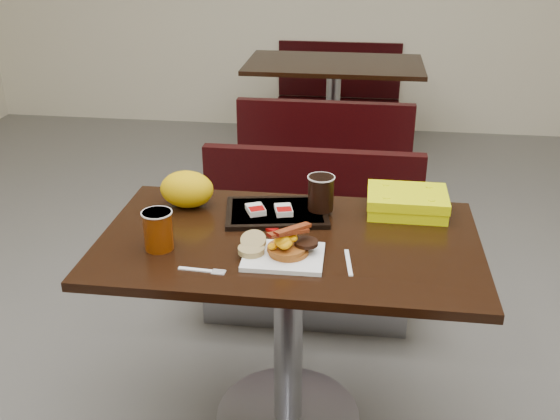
# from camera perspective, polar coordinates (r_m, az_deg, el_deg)

# --- Properties ---
(floor) EXTENTS (6.00, 7.00, 0.01)m
(floor) POSITION_cam_1_polar(r_m,az_deg,el_deg) (2.47, 0.70, -18.14)
(floor) COLOR slate
(floor) RESTS_ON ground
(table_near) EXTENTS (1.20, 0.70, 0.75)m
(table_near) POSITION_cam_1_polar(r_m,az_deg,el_deg) (2.23, 0.75, -11.11)
(table_near) COLOR black
(table_near) RESTS_ON floor
(bench_near_n) EXTENTS (1.00, 0.46, 0.72)m
(bench_near_n) POSITION_cam_1_polar(r_m,az_deg,el_deg) (2.83, 2.45, -2.99)
(bench_near_n) COLOR black
(bench_near_n) RESTS_ON floor
(table_far) EXTENTS (1.20, 0.70, 0.75)m
(table_far) POSITION_cam_1_polar(r_m,az_deg,el_deg) (4.58, 4.70, 8.38)
(table_far) COLOR black
(table_far) RESTS_ON floor
(bench_far_s) EXTENTS (1.00, 0.46, 0.72)m
(bench_far_s) POSITION_cam_1_polar(r_m,az_deg,el_deg) (3.92, 4.10, 5.25)
(bench_far_s) COLOR black
(bench_far_s) RESTS_ON floor
(bench_far_n) EXTENTS (1.00, 0.46, 0.72)m
(bench_far_n) POSITION_cam_1_polar(r_m,az_deg,el_deg) (5.26, 5.14, 10.40)
(bench_far_n) COLOR black
(bench_far_n) RESTS_ON floor
(platter) EXTENTS (0.24, 0.19, 0.01)m
(platter) POSITION_cam_1_polar(r_m,az_deg,el_deg) (1.91, 0.31, -4.18)
(platter) COLOR white
(platter) RESTS_ON table_near
(pancake_stack) EXTENTS (0.13, 0.13, 0.02)m
(pancake_stack) POSITION_cam_1_polar(r_m,az_deg,el_deg) (1.91, 0.76, -3.53)
(pancake_stack) COLOR #994A19
(pancake_stack) RESTS_ON platter
(sausage_patty) EXTENTS (0.09, 0.09, 0.01)m
(sausage_patty) POSITION_cam_1_polar(r_m,az_deg,el_deg) (1.91, 2.35, -2.92)
(sausage_patty) COLOR black
(sausage_patty) RESTS_ON pancake_stack
(scrambled_eggs) EXTENTS (0.10, 0.09, 0.04)m
(scrambled_eggs) POSITION_cam_1_polar(r_m,az_deg,el_deg) (1.87, 0.24, -2.92)
(scrambled_eggs) COLOR #FFBE05
(scrambled_eggs) RESTS_ON pancake_stack
(bacon_strips) EXTENTS (0.14, 0.14, 0.01)m
(bacon_strips) POSITION_cam_1_polar(r_m,az_deg,el_deg) (1.87, 0.74, -1.94)
(bacon_strips) COLOR #4A0805
(bacon_strips) RESTS_ON scrambled_eggs
(muffin_bottom) EXTENTS (0.09, 0.09, 0.02)m
(muffin_bottom) POSITION_cam_1_polar(r_m,az_deg,el_deg) (1.91, -2.58, -3.58)
(muffin_bottom) COLOR tan
(muffin_bottom) RESTS_ON platter
(muffin_top) EXTENTS (0.08, 0.08, 0.05)m
(muffin_top) POSITION_cam_1_polar(r_m,az_deg,el_deg) (1.94, -2.38, -2.76)
(muffin_top) COLOR tan
(muffin_top) RESTS_ON platter
(coffee_cup_near) EXTENTS (0.10, 0.10, 0.12)m
(coffee_cup_near) POSITION_cam_1_polar(r_m,az_deg,el_deg) (1.98, -10.79, -1.80)
(coffee_cup_near) COLOR #983605
(coffee_cup_near) RESTS_ON table_near
(fork) EXTENTS (0.14, 0.03, 0.00)m
(fork) POSITION_cam_1_polar(r_m,az_deg,el_deg) (1.87, -7.56, -5.28)
(fork) COLOR white
(fork) RESTS_ON table_near
(knife) EXTENTS (0.03, 0.15, 0.00)m
(knife) POSITION_cam_1_polar(r_m,az_deg,el_deg) (1.90, 6.12, -4.67)
(knife) COLOR white
(knife) RESTS_ON table_near
(condiment_syrup) EXTENTS (0.04, 0.03, 0.01)m
(condiment_syrup) POSITION_cam_1_polar(r_m,az_deg,el_deg) (2.03, 0.94, -2.32)
(condiment_syrup) COLOR #C25808
(condiment_syrup) RESTS_ON table_near
(condiment_ketchup) EXTENTS (0.05, 0.04, 0.01)m
(condiment_ketchup) POSITION_cam_1_polar(r_m,az_deg,el_deg) (2.07, -0.76, -1.72)
(condiment_ketchup) COLOR #8C0504
(condiment_ketchup) RESTS_ON table_near
(tray) EXTENTS (0.38, 0.30, 0.02)m
(tray) POSITION_cam_1_polar(r_m,az_deg,el_deg) (2.18, -0.30, -0.21)
(tray) COLOR black
(tray) RESTS_ON table_near
(hashbrown_sleeve_left) EXTENTS (0.08, 0.09, 0.02)m
(hashbrown_sleeve_left) POSITION_cam_1_polar(r_m,az_deg,el_deg) (2.16, -2.19, 0.04)
(hashbrown_sleeve_left) COLOR silver
(hashbrown_sleeve_left) RESTS_ON tray
(hashbrown_sleeve_right) EXTENTS (0.07, 0.09, 0.02)m
(hashbrown_sleeve_right) POSITION_cam_1_polar(r_m,az_deg,el_deg) (2.16, 0.32, -0.00)
(hashbrown_sleeve_right) COLOR silver
(hashbrown_sleeve_right) RESTS_ON tray
(coffee_cup_far) EXTENTS (0.10, 0.10, 0.12)m
(coffee_cup_far) POSITION_cam_1_polar(r_m,az_deg,el_deg) (2.16, 3.66, 1.51)
(coffee_cup_far) COLOR black
(coffee_cup_far) RESTS_ON tray
(clamshell) EXTENTS (0.27, 0.20, 0.07)m
(clamshell) POSITION_cam_1_polar(r_m,az_deg,el_deg) (2.23, 11.23, 0.69)
(clamshell) COLOR #E2E903
(clamshell) RESTS_ON table_near
(paper_bag) EXTENTS (0.19, 0.14, 0.13)m
(paper_bag) POSITION_cam_1_polar(r_m,az_deg,el_deg) (2.24, -8.29, 1.85)
(paper_bag) COLOR #F3AF08
(paper_bag) RESTS_ON table_near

